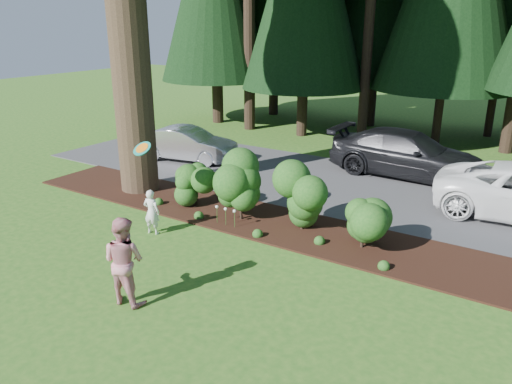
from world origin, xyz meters
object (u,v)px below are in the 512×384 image
Objects in this scene: adult at (124,261)px; frisbee at (142,148)px; car_dark_suv at (407,154)px; child at (152,212)px; car_silver_wagon at (187,144)px.

frisbee reaches higher than adult.
car_dark_suv is at bearing -106.17° from adult.
car_dark_suv is at bearing 61.87° from frisbee.
child is 0.67× the size of adult.
car_dark_suv is 4.54× the size of child.
car_silver_wagon is 10.70m from adult.
child is 1.70m from frisbee.
frisbee is (-2.47, 3.08, 1.30)m from adult.
adult is (5.95, -8.89, 0.22)m from car_silver_wagon.
car_dark_suv reaches higher than child.
adult is (1.99, -2.78, 0.30)m from child.
child is at bearing -60.39° from adult.
car_silver_wagon is 6.95m from frisbee.
child is 2.37× the size of frisbee.
adult is 3.53× the size of frisbee.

